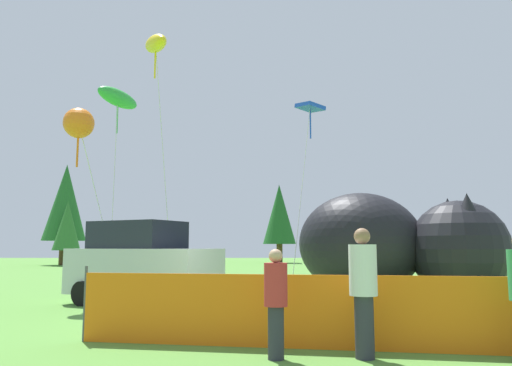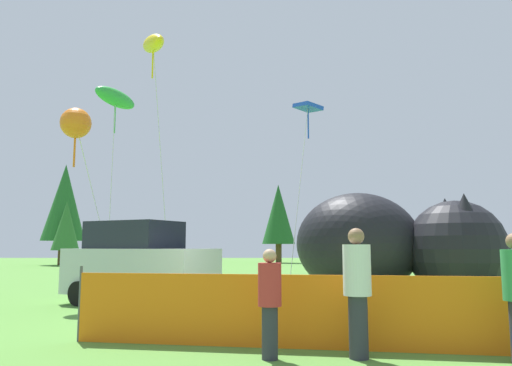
{
  "view_description": "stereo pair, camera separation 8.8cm",
  "coord_description": "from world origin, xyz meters",
  "px_view_note": "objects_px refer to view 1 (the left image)",
  "views": [
    {
      "loc": [
        0.72,
        -11.18,
        1.61
      ],
      "look_at": [
        0.8,
        4.92,
        3.66
      ],
      "focal_mm": 35.0,
      "sensor_mm": 36.0,
      "label": 1
    },
    {
      "loc": [
        0.81,
        -11.18,
        1.61
      ],
      "look_at": [
        0.8,
        4.92,
        3.66
      ],
      "focal_mm": 35.0,
      "sensor_mm": 36.0,
      "label": 2
    }
  ],
  "objects_px": {
    "kite_green_fish": "(115,98)",
    "kite_orange_flower": "(76,123)",
    "spectator_in_grey_shirt": "(361,286)",
    "kite_blue_box": "(308,110)",
    "spectator_in_black_shirt": "(273,298)",
    "parked_car": "(139,264)",
    "inflatable_cat": "(390,248)",
    "kite_yellow_hero": "(153,44)",
    "folding_chair": "(338,294)"
  },
  "relations": [
    {
      "from": "kite_green_fish",
      "to": "kite_orange_flower",
      "type": "bearing_deg",
      "value": -93.07
    },
    {
      "from": "spectator_in_grey_shirt",
      "to": "kite_blue_box",
      "type": "distance_m",
      "value": 13.58
    },
    {
      "from": "spectator_in_black_shirt",
      "to": "kite_orange_flower",
      "type": "distance_m",
      "value": 9.75
    },
    {
      "from": "kite_green_fish",
      "to": "kite_orange_flower",
      "type": "relative_size",
      "value": 1.31
    },
    {
      "from": "spectator_in_grey_shirt",
      "to": "kite_orange_flower",
      "type": "bearing_deg",
      "value": 134.91
    },
    {
      "from": "kite_orange_flower",
      "to": "kite_green_fish",
      "type": "bearing_deg",
      "value": 86.93
    },
    {
      "from": "parked_car",
      "to": "inflatable_cat",
      "type": "bearing_deg",
      "value": 44.48
    },
    {
      "from": "parked_car",
      "to": "kite_orange_flower",
      "type": "relative_size",
      "value": 0.82
    },
    {
      "from": "spectator_in_black_shirt",
      "to": "kite_yellow_hero",
      "type": "bearing_deg",
      "value": 111.64
    },
    {
      "from": "inflatable_cat",
      "to": "kite_green_fish",
      "type": "xyz_separation_m",
      "value": [
        -9.48,
        1.07,
        5.35
      ]
    },
    {
      "from": "parked_car",
      "to": "spectator_in_black_shirt",
      "type": "bearing_deg",
      "value": -34.98
    },
    {
      "from": "spectator_in_grey_shirt",
      "to": "kite_green_fish",
      "type": "xyz_separation_m",
      "value": [
        -6.58,
        10.06,
        5.89
      ]
    },
    {
      "from": "kite_green_fish",
      "to": "kite_blue_box",
      "type": "relative_size",
      "value": 1.0
    },
    {
      "from": "inflatable_cat",
      "to": "kite_orange_flower",
      "type": "relative_size",
      "value": 1.23
    },
    {
      "from": "spectator_in_black_shirt",
      "to": "kite_green_fish",
      "type": "distance_m",
      "value": 12.92
    },
    {
      "from": "inflatable_cat",
      "to": "folding_chair",
      "type": "bearing_deg",
      "value": -97.03
    },
    {
      "from": "parked_car",
      "to": "kite_orange_flower",
      "type": "distance_m",
      "value": 4.51
    },
    {
      "from": "spectator_in_black_shirt",
      "to": "folding_chair",
      "type": "bearing_deg",
      "value": 67.39
    },
    {
      "from": "parked_car",
      "to": "spectator_in_grey_shirt",
      "type": "distance_m",
      "value": 8.18
    },
    {
      "from": "folding_chair",
      "to": "spectator_in_black_shirt",
      "type": "relative_size",
      "value": 0.61
    },
    {
      "from": "folding_chair",
      "to": "kite_orange_flower",
      "type": "height_order",
      "value": "kite_orange_flower"
    },
    {
      "from": "kite_green_fish",
      "to": "kite_yellow_hero",
      "type": "distance_m",
      "value": 2.4
    },
    {
      "from": "inflatable_cat",
      "to": "kite_green_fish",
      "type": "distance_m",
      "value": 10.94
    },
    {
      "from": "spectator_in_grey_shirt",
      "to": "kite_green_fish",
      "type": "distance_m",
      "value": 13.39
    },
    {
      "from": "kite_green_fish",
      "to": "kite_orange_flower",
      "type": "xyz_separation_m",
      "value": [
        -0.18,
        -3.28,
        -1.75
      ]
    },
    {
      "from": "kite_green_fish",
      "to": "kite_orange_flower",
      "type": "height_order",
      "value": "kite_green_fish"
    },
    {
      "from": "kite_green_fish",
      "to": "spectator_in_grey_shirt",
      "type": "bearing_deg",
      "value": -56.81
    },
    {
      "from": "kite_blue_box",
      "to": "kite_yellow_hero",
      "type": "xyz_separation_m",
      "value": [
        -5.83,
        -2.26,
        1.82
      ]
    },
    {
      "from": "kite_green_fish",
      "to": "folding_chair",
      "type": "bearing_deg",
      "value": -42.79
    },
    {
      "from": "spectator_in_black_shirt",
      "to": "kite_blue_box",
      "type": "xyz_separation_m",
      "value": [
        1.89,
        12.19,
        6.22
      ]
    },
    {
      "from": "kite_orange_flower",
      "to": "parked_car",
      "type": "bearing_deg",
      "value": -3.93
    },
    {
      "from": "folding_chair",
      "to": "kite_orange_flower",
      "type": "xyz_separation_m",
      "value": [
        -7.03,
        3.07,
        4.61
      ]
    },
    {
      "from": "parked_car",
      "to": "folding_chair",
      "type": "relative_size",
      "value": 4.81
    },
    {
      "from": "inflatable_cat",
      "to": "spectator_in_grey_shirt",
      "type": "xyz_separation_m",
      "value": [
        -2.9,
        -8.99,
        -0.54
      ]
    },
    {
      "from": "parked_car",
      "to": "kite_green_fish",
      "type": "relative_size",
      "value": 0.63
    },
    {
      "from": "folding_chair",
      "to": "spectator_in_grey_shirt",
      "type": "height_order",
      "value": "spectator_in_grey_shirt"
    },
    {
      "from": "kite_orange_flower",
      "to": "kite_blue_box",
      "type": "height_order",
      "value": "kite_blue_box"
    },
    {
      "from": "kite_orange_flower",
      "to": "inflatable_cat",
      "type": "bearing_deg",
      "value": 12.9
    },
    {
      "from": "spectator_in_grey_shirt",
      "to": "kite_green_fish",
      "type": "relative_size",
      "value": 0.25
    },
    {
      "from": "folding_chair",
      "to": "kite_blue_box",
      "type": "height_order",
      "value": "kite_blue_box"
    },
    {
      "from": "parked_car",
      "to": "folding_chair",
      "type": "height_order",
      "value": "parked_car"
    },
    {
      "from": "inflatable_cat",
      "to": "spectator_in_grey_shirt",
      "type": "relative_size",
      "value": 3.68
    },
    {
      "from": "spectator_in_black_shirt",
      "to": "kite_green_fish",
      "type": "height_order",
      "value": "kite_green_fish"
    },
    {
      "from": "folding_chair",
      "to": "spectator_in_grey_shirt",
      "type": "xyz_separation_m",
      "value": [
        -0.28,
        -3.71,
        0.46
      ]
    },
    {
      "from": "folding_chair",
      "to": "kite_orange_flower",
      "type": "bearing_deg",
      "value": -86.44
    },
    {
      "from": "folding_chair",
      "to": "kite_yellow_hero",
      "type": "height_order",
      "value": "kite_yellow_hero"
    },
    {
      "from": "parked_car",
      "to": "spectator_in_black_shirt",
      "type": "xyz_separation_m",
      "value": [
        3.49,
        -6.69,
        -0.27
      ]
    },
    {
      "from": "kite_yellow_hero",
      "to": "spectator_in_grey_shirt",
      "type": "bearing_deg",
      "value": -62.12
    },
    {
      "from": "parked_car",
      "to": "kite_yellow_hero",
      "type": "bearing_deg",
      "value": 125.38
    },
    {
      "from": "spectator_in_grey_shirt",
      "to": "kite_orange_flower",
      "type": "xyz_separation_m",
      "value": [
        -6.76,
        6.78,
        4.14
      ]
    }
  ]
}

